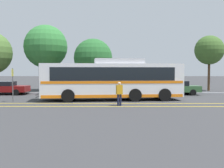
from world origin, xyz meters
name	(u,v)px	position (x,y,z in m)	size (l,w,h in m)	color
ground_plane	(125,100)	(0.00, 0.00, 0.00)	(220.00, 220.00, 0.00)	#38383A
lane_strip_0	(112,103)	(-1.10, -2.55, 0.00)	(0.20, 31.14, 0.01)	gold
lane_strip_1	(112,106)	(-1.10, -4.21, 0.00)	(0.20, 31.14, 0.01)	gold
curb_strip	(112,93)	(-1.10, 5.56, 0.07)	(39.14, 0.36, 0.15)	#99999E
transit_bus	(112,79)	(-1.08, -0.35, 1.69)	(11.63, 3.74, 3.35)	white
parked_car_0	(6,88)	(-11.78, 4.58, 0.69)	(4.34, 2.09, 1.34)	maroon
parked_car_1	(71,87)	(-5.29, 4.62, 0.75)	(4.58, 2.05, 1.46)	olive
parked_car_2	(126,87)	(0.25, 4.59, 0.76)	(4.11, 2.13, 1.51)	maroon
parked_car_3	(176,88)	(5.29, 4.55, 0.71)	(4.65, 1.96, 1.39)	#335B33
pedestrian_0	(119,92)	(-0.58, -3.82, 0.92)	(0.47, 0.35, 1.62)	#191E38
bus_stop_sign	(13,81)	(-8.61, -1.79, 1.62)	(0.07, 0.40, 2.57)	#59595E
tree_0	(46,47)	(-9.04, 9.71, 5.28)	(5.11, 5.11, 7.84)	#513823
tree_1	(93,58)	(-3.30, 8.14, 3.85)	(4.34, 4.34, 6.03)	#513823
tree_3	(209,50)	(10.49, 10.03, 4.87)	(3.47, 3.47, 6.62)	#513823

